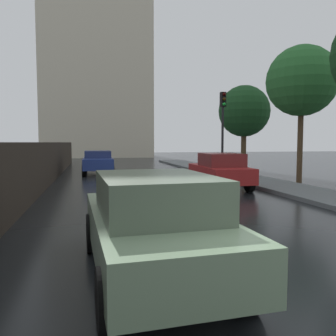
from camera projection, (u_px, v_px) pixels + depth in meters
name	position (u px, v px, depth m)	size (l,w,h in m)	color
ground	(333.00, 321.00, 3.61)	(120.00, 120.00, 0.00)	black
car_blue_near_kerb	(98.00, 162.00, 20.44)	(1.80, 4.00, 1.37)	navy
car_red_mid_road	(220.00, 170.00, 13.98)	(1.82, 3.93, 1.43)	maroon
car_green_far_ahead	(154.00, 224.00, 4.76)	(1.87, 3.99, 1.44)	slate
traffic_light	(223.00, 118.00, 17.66)	(0.26, 0.39, 4.28)	black
street_tree_near	(302.00, 81.00, 15.71)	(3.20, 3.20, 6.26)	#4C3823
street_tree_far	(244.00, 111.00, 20.64)	(3.06, 3.06, 5.26)	#4C3823
distant_tower	(98.00, 24.00, 44.44)	(13.84, 10.95, 38.32)	beige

